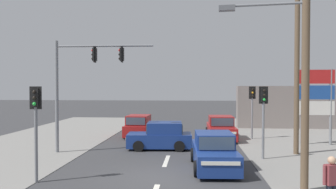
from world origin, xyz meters
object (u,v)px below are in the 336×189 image
object	(u,v)px
utility_pole_midground_right	(297,56)
pedestrian_at_kerb	(332,182)
traffic_signal_mast	(80,75)
pedestal_signal_left_kerb	(36,117)
shopping_plaza_sign	(316,96)
sedan_crossing_left	(221,129)
sedan_oncoming_mid	(214,152)
hatchback_oncoming_near	(161,137)
hatchback_kerbside_parked	(139,127)
pedestal_signal_far_median	(252,103)
utility_pole_foreground_right	(301,50)
pedestal_signal_right_kerb	(263,110)

from	to	relation	value
utility_pole_midground_right	pedestrian_at_kerb	world-z (taller)	utility_pole_midground_right
traffic_signal_mast	pedestal_signal_left_kerb	world-z (taller)	traffic_signal_mast
shopping_plaza_sign	sedan_crossing_left	bearing A→B (deg)	162.03
sedan_oncoming_mid	sedan_crossing_left	distance (m)	8.08
sedan_oncoming_mid	hatchback_oncoming_near	bearing A→B (deg)	123.01
hatchback_kerbside_parked	pedestal_signal_far_median	bearing A→B (deg)	-4.55
pedestal_signal_left_kerb	utility_pole_foreground_right	bearing A→B (deg)	-1.72
hatchback_oncoming_near	sedan_crossing_left	size ratio (longest dim) A/B	0.87
sedan_oncoming_mid	sedan_crossing_left	xyz separation A→B (m)	(0.95, 8.02, 0.00)
utility_pole_foreground_right	pedestrian_at_kerb	world-z (taller)	utility_pole_foreground_right
utility_pole_foreground_right	hatchback_kerbside_parked	bearing A→B (deg)	122.62
hatchback_kerbside_parked	sedan_crossing_left	xyz separation A→B (m)	(5.71, -0.74, 0.00)
utility_pole_midground_right	sedan_oncoming_mid	size ratio (longest dim) A/B	2.27
utility_pole_foreground_right	traffic_signal_mast	bearing A→B (deg)	149.38
sedan_crossing_left	pedestrian_at_kerb	world-z (taller)	pedestrian_at_kerb
pedestal_signal_left_kerb	hatchback_oncoming_near	distance (m)	8.08
shopping_plaza_sign	pedestrian_at_kerb	size ratio (longest dim) A/B	2.82
hatchback_kerbside_parked	sedan_crossing_left	distance (m)	5.76
shopping_plaza_sign	sedan_oncoming_mid	size ratio (longest dim) A/B	1.07
pedestal_signal_far_median	sedan_oncoming_mid	bearing A→B (deg)	-110.44
utility_pole_foreground_right	shopping_plaza_sign	xyz separation A→B (m)	(3.81, 9.12, -1.78)
utility_pole_foreground_right	hatchback_oncoming_near	size ratio (longest dim) A/B	2.37
pedestal_signal_left_kerb	sedan_oncoming_mid	world-z (taller)	pedestal_signal_left_kerb
pedestal_signal_far_median	hatchback_kerbside_parked	bearing A→B (deg)	175.45
pedestal_signal_left_kerb	pedestrian_at_kerb	distance (m)	10.00
utility_pole_foreground_right	utility_pole_midground_right	xyz separation A→B (m)	(1.76, 6.22, 0.37)
utility_pole_foreground_right	sedan_crossing_left	distance (m)	11.79
utility_pole_foreground_right	pedestal_signal_right_kerb	size ratio (longest dim) A/B	2.48
shopping_plaza_sign	sedan_crossing_left	size ratio (longest dim) A/B	1.08
traffic_signal_mast	sedan_crossing_left	bearing A→B (deg)	33.67
sedan_crossing_left	pedestrian_at_kerb	xyz separation A→B (m)	(1.98, -12.93, 0.22)
utility_pole_foreground_right	traffic_signal_mast	size ratio (longest dim) A/B	1.47
pedestal_signal_left_kerb	sedan_oncoming_mid	bearing A→B (deg)	21.42
pedestal_signal_far_median	sedan_oncoming_mid	size ratio (longest dim) A/B	0.82
utility_pole_midground_right	traffic_signal_mast	bearing A→B (deg)	-177.33
utility_pole_midground_right	hatchback_oncoming_near	world-z (taller)	utility_pole_midground_right
pedestal_signal_far_median	pedestrian_at_kerb	size ratio (longest dim) A/B	2.18
pedestal_signal_left_kerb	pedestal_signal_right_kerb	bearing A→B (deg)	26.53
pedestal_signal_far_median	hatchback_kerbside_parked	world-z (taller)	pedestal_signal_far_median
hatchback_oncoming_near	pedestal_signal_far_median	bearing A→B (deg)	34.18
sedan_oncoming_mid	pedestrian_at_kerb	xyz separation A→B (m)	(2.93, -4.91, 0.22)
pedestal_signal_far_median	hatchback_oncoming_near	size ratio (longest dim) A/B	0.96
hatchback_oncoming_near	sedan_oncoming_mid	xyz separation A→B (m)	(2.74, -4.22, 0.00)
hatchback_oncoming_near	traffic_signal_mast	bearing A→B (deg)	-161.03
hatchback_oncoming_near	pedestrian_at_kerb	bearing A→B (deg)	-58.15
utility_pole_midground_right	sedan_crossing_left	xyz separation A→B (m)	(-3.53, 4.70, -4.43)
pedestal_signal_right_kerb	pedestal_signal_far_median	size ratio (longest dim) A/B	1.00
sedan_oncoming_mid	sedan_crossing_left	size ratio (longest dim) A/B	1.01
pedestal_signal_left_kerb	shopping_plaza_sign	bearing A→B (deg)	33.80
utility_pole_midground_right	hatchback_kerbside_parked	bearing A→B (deg)	149.46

